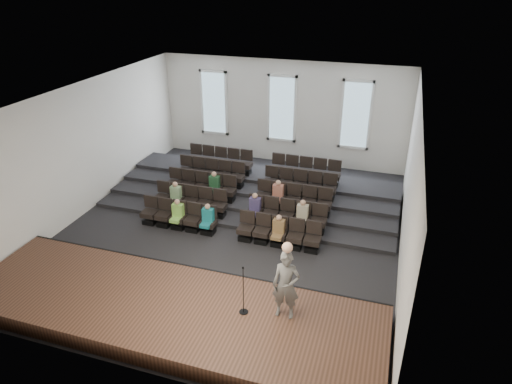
# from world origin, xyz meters

# --- Properties ---
(ground) EXTENTS (14.00, 14.00, 0.00)m
(ground) POSITION_xyz_m (0.00, 0.00, 0.00)
(ground) COLOR black
(ground) RESTS_ON ground
(ceiling) EXTENTS (12.00, 14.00, 0.02)m
(ceiling) POSITION_xyz_m (0.00, 0.00, 5.01)
(ceiling) COLOR white
(ceiling) RESTS_ON ground
(wall_back) EXTENTS (12.00, 0.04, 5.00)m
(wall_back) POSITION_xyz_m (0.00, 7.02, 2.50)
(wall_back) COLOR white
(wall_back) RESTS_ON ground
(wall_front) EXTENTS (12.00, 0.04, 5.00)m
(wall_front) POSITION_xyz_m (0.00, -7.02, 2.50)
(wall_front) COLOR white
(wall_front) RESTS_ON ground
(wall_left) EXTENTS (0.04, 14.00, 5.00)m
(wall_left) POSITION_xyz_m (-6.02, 0.00, 2.50)
(wall_left) COLOR white
(wall_left) RESTS_ON ground
(wall_right) EXTENTS (0.04, 14.00, 5.00)m
(wall_right) POSITION_xyz_m (6.02, 0.00, 2.50)
(wall_right) COLOR white
(wall_right) RESTS_ON ground
(stage) EXTENTS (11.80, 3.60, 0.50)m
(stage) POSITION_xyz_m (0.00, -5.10, 0.25)
(stage) COLOR #513123
(stage) RESTS_ON ground
(stage_lip) EXTENTS (11.80, 0.06, 0.52)m
(stage_lip) POSITION_xyz_m (0.00, -3.33, 0.25)
(stage_lip) COLOR black
(stage_lip) RESTS_ON ground
(risers) EXTENTS (11.80, 4.80, 0.60)m
(risers) POSITION_xyz_m (0.00, 3.17, 0.20)
(risers) COLOR black
(risers) RESTS_ON ground
(seating_rows) EXTENTS (6.80, 4.70, 1.67)m
(seating_rows) POSITION_xyz_m (-0.00, 1.54, 0.68)
(seating_rows) COLOR black
(seating_rows) RESTS_ON ground
(windows) EXTENTS (8.44, 0.10, 3.24)m
(windows) POSITION_xyz_m (0.00, 6.95, 2.70)
(windows) COLOR white
(windows) RESTS_ON wall_back
(audience) EXTENTS (5.45, 2.64, 1.10)m
(audience) POSITION_xyz_m (0.00, 0.32, 0.81)
(audience) COLOR #88CA51
(audience) RESTS_ON seating_rows
(speaker) EXTENTS (0.73, 0.50, 1.94)m
(speaker) POSITION_xyz_m (3.18, -4.57, 1.47)
(speaker) COLOR #575553
(speaker) RESTS_ON stage
(mic_stand) EXTENTS (0.25, 0.25, 1.47)m
(mic_stand) POSITION_xyz_m (2.10, -4.80, 0.94)
(mic_stand) COLOR black
(mic_stand) RESTS_ON stage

